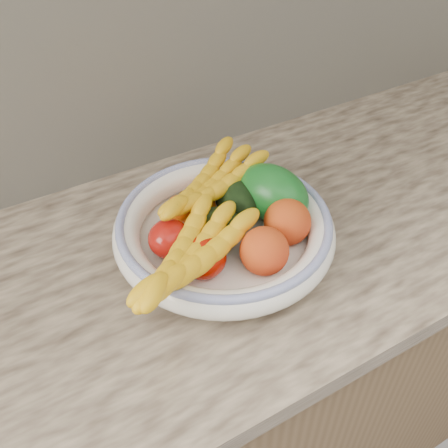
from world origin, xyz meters
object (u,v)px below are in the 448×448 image
Objects in this scene: green_mango at (272,193)px; banana_bunch_front at (191,259)px; fruit_bowl at (224,229)px; banana_bunch_back at (209,189)px.

banana_bunch_front is at bearing -179.99° from green_mango.
fruit_bowl is 0.12m from banana_bunch_front.
banana_bunch_back is (0.01, 0.07, 0.04)m from fruit_bowl.
fruit_bowl is 1.28× the size of banana_bunch_front.
banana_bunch_back is 0.90× the size of banana_bunch_front.
banana_bunch_front is at bearing -145.55° from fruit_bowl.
banana_bunch_front is (-0.10, -0.07, 0.03)m from fruit_bowl.
green_mango is 0.54× the size of banana_bunch_back.
fruit_bowl is 1.42× the size of banana_bunch_back.
fruit_bowl is at bearing -122.53° from banana_bunch_back.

